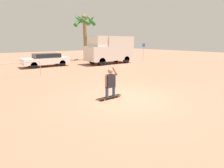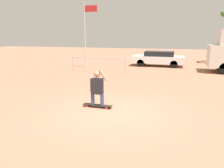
% 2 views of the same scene
% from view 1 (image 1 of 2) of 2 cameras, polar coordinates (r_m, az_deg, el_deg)
% --- Properties ---
extents(ground_plane, '(80.00, 80.00, 0.00)m').
position_cam_1_polar(ground_plane, '(8.15, 4.91, -4.48)').
color(ground_plane, '#A36B51').
extents(skateboard, '(1.14, 0.23, 0.10)m').
position_cam_1_polar(skateboard, '(7.98, -0.52, -4.22)').
color(skateboard, black).
rests_on(skateboard, ground_plane).
extents(person_skateboarder, '(0.71, 0.23, 1.38)m').
position_cam_1_polar(person_skateboarder, '(7.79, -0.54, 0.91)').
color(person_skateboarder, '#384C7A').
rests_on(person_skateboarder, skateboard).
extents(camper_van, '(5.63, 2.23, 3.10)m').
position_cam_1_polar(camper_van, '(20.61, -0.56, 11.39)').
color(camper_van, black).
rests_on(camper_van, ground_plane).
extents(parked_car_white, '(4.53, 1.92, 1.34)m').
position_cam_1_polar(parked_car_white, '(19.42, -20.73, 7.52)').
color(parked_car_white, black).
rests_on(parked_car_white, ground_plane).
extents(palm_tree_near_van, '(2.92, 3.13, 6.10)m').
position_cam_1_polar(palm_tree_near_van, '(25.15, -9.03, 18.56)').
color(palm_tree_near_van, '#8E704C').
rests_on(palm_tree_near_van, ground_plane).
extents(street_sign, '(0.44, 0.06, 2.28)m').
position_cam_1_polar(street_sign, '(22.83, 10.22, 10.88)').
color(street_sign, '#B7B7BC').
rests_on(street_sign, ground_plane).
extents(plaza_railing_segment, '(4.22, 0.05, 1.08)m').
position_cam_1_polar(plaza_railing_segment, '(14.07, -30.73, 5.14)').
color(plaza_railing_segment, '#99999E').
rests_on(plaza_railing_segment, ground_plane).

